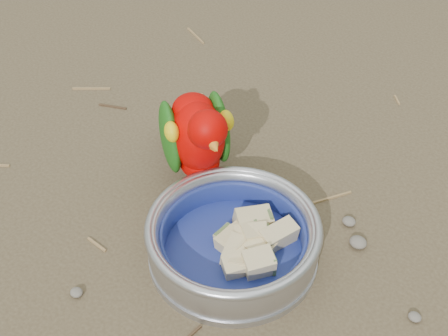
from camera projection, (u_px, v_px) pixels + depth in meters
The scene contains 6 objects.
ground at pixel (256, 236), 0.83m from camera, with size 60.00×60.00×0.00m, color brown.
food_bowl at pixel (233, 253), 0.80m from camera, with size 0.22×0.22×0.02m, color #B2B2BA.
bowl_wall at pixel (233, 237), 0.78m from camera, with size 0.22×0.22×0.04m, color #B2B2BA, non-canonical shape.
fruit_wedges at pixel (233, 241), 0.78m from camera, with size 0.13×0.13×0.03m, color beige, non-canonical shape.
lory_parrot at pixel (198, 144), 0.85m from camera, with size 0.09×0.20×0.16m, color #C50200, non-canonical shape.
ground_debris at pixel (297, 206), 0.87m from camera, with size 0.90×0.80×0.01m, color #977648, non-canonical shape.
Camera 1 is at (0.30, -0.47, 0.62)m, focal length 50.00 mm.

